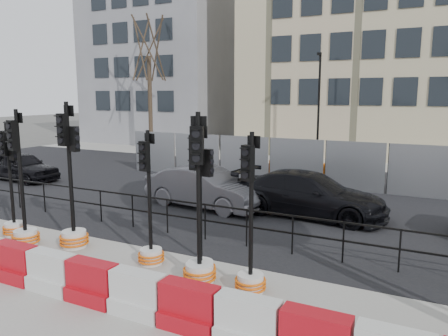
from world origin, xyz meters
The scene contains 21 objects.
ground centered at (0.00, 0.00, 0.00)m, with size 120.00×120.00×0.00m, color #51514C.
sidewalk_near centered at (0.00, -3.00, 0.01)m, with size 40.00×6.00×0.02m, color gray.
road centered at (0.00, 7.00, 0.01)m, with size 40.00×14.00×0.03m, color black.
sidewalk_far centered at (0.00, 16.00, 0.01)m, with size 40.00×4.00×0.02m, color gray.
building_grey centered at (-14.00, 21.99, 7.00)m, with size 11.00×9.06×14.00m.
building_cream centered at (2.00, 21.99, 9.00)m, with size 15.00×10.06×18.00m.
kerb_railing centered at (0.00, 1.20, 0.69)m, with size 18.00×0.04×1.00m.
heras_fencing centered at (-0.49, 9.71, 0.71)m, with size 14.33×1.72×2.00m.
lamp_post_far centered at (0.50, 14.98, 3.22)m, with size 0.12×0.56×6.00m.
tree_bare_far centered at (-11.00, 15.50, 6.65)m, with size 2.00×2.00×9.00m.
barrier_row centered at (0.00, -2.80, 0.37)m, with size 15.70×0.50×0.80m.
traffic_signal_b centered at (-3.64, -0.84, 0.75)m, with size 0.62×0.62×3.13m.
traffic_signal_c centered at (-2.69, -1.26, 0.72)m, with size 0.69×0.69×3.48m.
traffic_signal_d centered at (-1.47, -0.80, 0.87)m, with size 0.72×0.72×3.66m.
traffic_signal_e centered at (0.91, -0.82, 0.63)m, with size 0.60×0.60×3.07m.
traffic_signal_f centered at (2.33, -1.02, 0.79)m, with size 0.65×0.65×3.30m.
traffic_signal_g centered at (2.40, -1.19, 0.72)m, with size 0.69×0.69×3.51m.
traffic_signal_h centered at (3.50, -1.11, 0.65)m, with size 0.62×0.62×3.16m.
car_a centered at (-10.07, 4.54, 0.64)m, with size 3.85×1.72×1.29m, color black.
car_b centered at (-0.45, 4.16, 0.70)m, with size 4.43×2.01×1.41m, color #525258.
car_c centered at (3.00, 4.74, 0.70)m, with size 4.97×2.28×1.41m, color black.
Camera 1 is at (6.66, -8.49, 3.85)m, focal length 35.00 mm.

